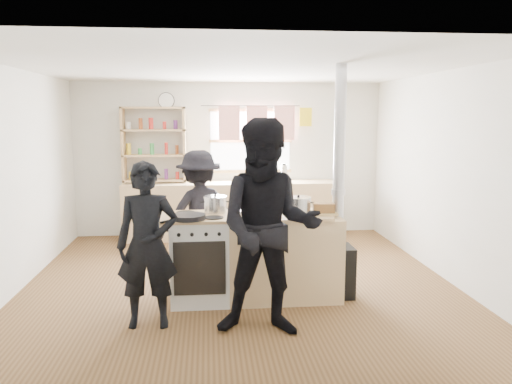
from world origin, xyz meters
TOP-DOWN VIEW (x-y plane):
  - ground at (0.00, 0.00)m, footprint 5.00×5.00m
  - back_counter at (0.00, 2.22)m, footprint 3.40×0.55m
  - shelving_unit at (-1.20, 2.34)m, footprint 1.00×0.28m
  - thermos at (0.87, 2.22)m, footprint 0.10×0.10m
  - cooking_island at (0.14, -0.55)m, footprint 1.97×0.64m
  - skillet_greens at (-0.55, -0.74)m, footprint 0.49×0.49m
  - roast_tray at (0.09, -0.59)m, footprint 0.34×0.28m
  - stockpot_stove at (-0.28, -0.40)m, footprint 0.25×0.25m
  - stockpot_counter at (0.60, -0.56)m, footprint 0.27×0.27m
  - bread_board at (0.86, -0.63)m, footprint 0.29×0.22m
  - flue_heater at (1.03, -0.56)m, footprint 0.35×0.35m
  - person_near_left at (-0.92, -1.15)m, footprint 0.57×0.38m
  - person_near_right at (0.18, -1.43)m, footprint 1.05×0.88m
  - person_far at (-0.47, 0.41)m, footprint 1.14×0.91m

SIDE VIEW (x-z plane):
  - ground at x=0.00m, z-range -0.01..0.00m
  - back_counter at x=0.00m, z-range 0.00..0.90m
  - cooking_island at x=0.14m, z-range 0.00..0.93m
  - flue_heater at x=1.03m, z-range -0.61..1.89m
  - person_far at x=-0.47m, z-range 0.00..1.55m
  - person_near_left at x=-0.92m, z-range 0.00..1.56m
  - skillet_greens at x=-0.55m, z-range 0.93..0.98m
  - roast_tray at x=0.09m, z-range 0.93..1.00m
  - person_near_right at x=0.18m, z-range 0.00..1.95m
  - bread_board at x=0.86m, z-range 0.92..1.04m
  - stockpot_stove at x=-0.28m, z-range 0.92..1.12m
  - stockpot_counter at x=0.60m, z-range 0.92..1.12m
  - thermos at x=0.87m, z-range 0.90..1.18m
  - shelving_unit at x=-1.20m, z-range 0.91..2.11m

